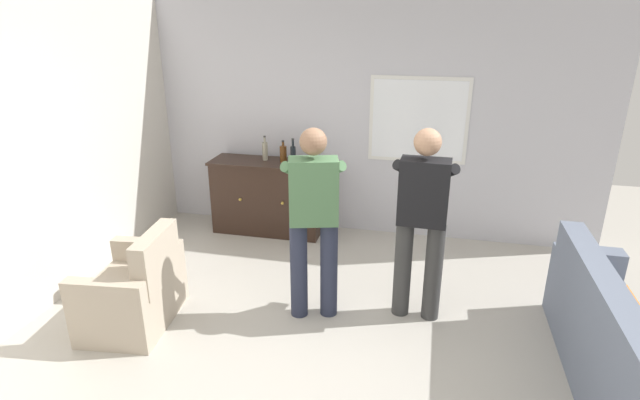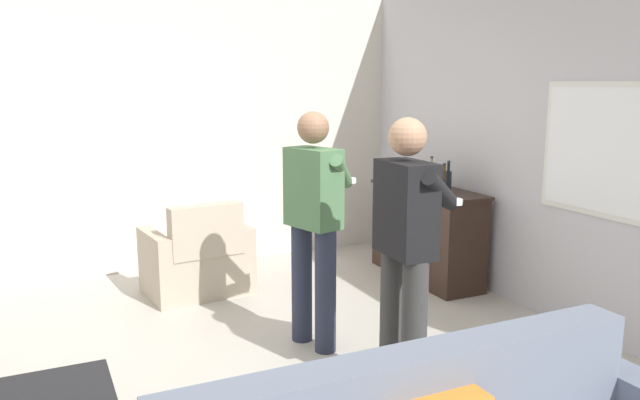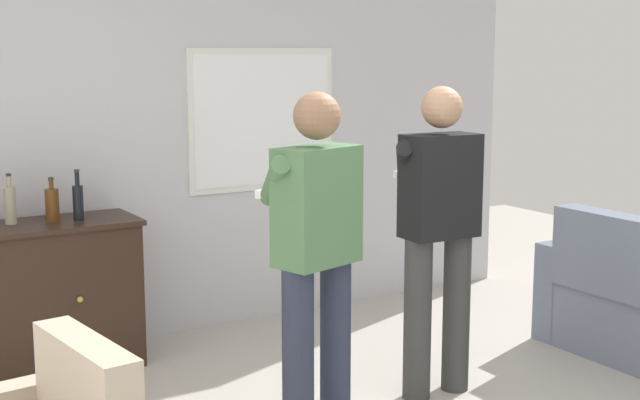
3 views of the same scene
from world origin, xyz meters
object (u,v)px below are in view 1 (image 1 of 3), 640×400
at_px(bottle_liquor_amber, 283,153).
at_px(sideboard_cabinet, 268,197).
at_px(person_standing_right, 422,216).
at_px(couch, 616,356).
at_px(bottle_wine_green, 265,151).
at_px(person_standing_left, 314,216).
at_px(bottle_spirits_clear, 293,154).
at_px(armchair, 135,292).

bearing_deg(bottle_liquor_amber, sideboard_cabinet, -169.52).
height_order(sideboard_cabinet, person_standing_right, person_standing_right).
distance_m(couch, bottle_wine_green, 4.00).
relative_size(couch, person_standing_left, 1.37).
relative_size(bottle_liquor_amber, bottle_spirits_clear, 0.86).
bearing_deg(bottle_wine_green, person_standing_right, -38.46).
distance_m(couch, person_standing_right, 1.66).
bearing_deg(bottle_spirits_clear, sideboard_cabinet, 176.77).
height_order(bottle_wine_green, person_standing_right, person_standing_right).
height_order(sideboard_cabinet, bottle_liquor_amber, bottle_liquor_amber).
relative_size(sideboard_cabinet, person_standing_right, 0.79).
relative_size(sideboard_cabinet, bottle_liquor_amber, 5.25).
xyz_separation_m(bottle_wine_green, bottle_spirits_clear, (0.37, -0.08, -0.00)).
height_order(armchair, bottle_liquor_amber, bottle_liquor_amber).
relative_size(couch, sideboard_cabinet, 1.72).
bearing_deg(bottle_wine_green, bottle_spirits_clear, -11.63).
bearing_deg(person_standing_right, bottle_wine_green, 141.54).
bearing_deg(person_standing_right, person_standing_left, -167.88).
relative_size(armchair, bottle_spirits_clear, 3.19).
distance_m(bottle_liquor_amber, person_standing_right, 2.22).
xyz_separation_m(couch, bottle_wine_green, (-3.25, 2.23, 0.66)).
relative_size(sideboard_cabinet, bottle_spirits_clear, 4.50).
height_order(bottle_wine_green, bottle_spirits_clear, bottle_spirits_clear).
bearing_deg(bottle_spirits_clear, bottle_liquor_amber, 157.67).
bearing_deg(sideboard_cabinet, armchair, -102.71).
bearing_deg(armchair, sideboard_cabinet, 77.29).
xyz_separation_m(couch, sideboard_cabinet, (-3.22, 2.18, 0.11)).
relative_size(couch, bottle_liquor_amber, 9.04).
bearing_deg(sideboard_cabinet, bottle_wine_green, 118.80).
distance_m(bottle_wine_green, person_standing_right, 2.41).
distance_m(armchair, bottle_wine_green, 2.32).
relative_size(bottle_wine_green, person_standing_left, 0.17).
height_order(couch, armchair, couch).
bearing_deg(bottle_wine_green, couch, -34.52).
xyz_separation_m(sideboard_cabinet, bottle_spirits_clear, (0.33, -0.02, 0.56)).
distance_m(bottle_wine_green, bottle_spirits_clear, 0.37).
height_order(bottle_liquor_amber, bottle_spirits_clear, bottle_spirits_clear).
height_order(couch, bottle_liquor_amber, bottle_liquor_amber).
height_order(couch, sideboard_cabinet, couch).
xyz_separation_m(armchair, bottle_liquor_amber, (0.67, 2.14, 0.70)).
relative_size(bottle_spirits_clear, person_standing_right, 0.18).
bearing_deg(person_standing_right, couch, -28.41).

